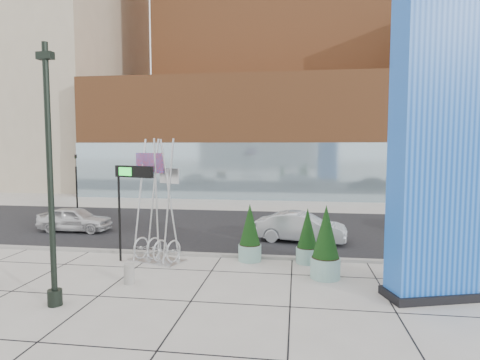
# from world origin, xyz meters

# --- Properties ---
(ground) EXTENTS (160.00, 160.00, 0.00)m
(ground) POSITION_xyz_m (0.00, 0.00, 0.00)
(ground) COLOR #9E9991
(ground) RESTS_ON ground
(street_asphalt) EXTENTS (80.00, 12.00, 0.02)m
(street_asphalt) POSITION_xyz_m (0.00, 10.00, 0.01)
(street_asphalt) COLOR black
(street_asphalt) RESTS_ON ground
(curb_edge) EXTENTS (80.00, 0.30, 0.12)m
(curb_edge) POSITION_xyz_m (0.00, 4.00, 0.06)
(curb_edge) COLOR gray
(curb_edge) RESTS_ON ground
(tower_podium) EXTENTS (34.00, 10.00, 11.00)m
(tower_podium) POSITION_xyz_m (1.00, 27.00, 5.50)
(tower_podium) COLOR brown
(tower_podium) RESTS_ON ground
(tower_glass_front) EXTENTS (34.00, 0.60, 5.00)m
(tower_glass_front) POSITION_xyz_m (1.00, 22.20, 2.50)
(tower_glass_front) COLOR #8CA5B2
(tower_glass_front) RESTS_ON ground
(building_beige_left) EXTENTS (18.00, 20.00, 34.00)m
(building_beige_left) POSITION_xyz_m (-26.00, 34.00, 17.00)
(building_beige_left) COLOR tan
(building_beige_left) RESTS_ON ground
(blue_pylon) EXTENTS (3.04, 2.01, 9.33)m
(blue_pylon) POSITION_xyz_m (8.31, 0.35, 4.51)
(blue_pylon) COLOR #0B43AE
(blue_pylon) RESTS_ON ground
(lamp_post) EXTENTS (0.49, 0.42, 7.64)m
(lamp_post) POSITION_xyz_m (-2.91, -1.86, 3.13)
(lamp_post) COLOR black
(lamp_post) RESTS_ON ground
(public_art_sculpture) EXTENTS (2.46, 1.80, 5.04)m
(public_art_sculpture) POSITION_xyz_m (-1.48, 3.00, 1.32)
(public_art_sculpture) COLOR silver
(public_art_sculpture) RESTS_ON ground
(concrete_bollard) EXTENTS (0.36, 0.36, 0.70)m
(concrete_bollard) POSITION_xyz_m (-1.50, 0.23, 0.35)
(concrete_bollard) COLOR gray
(concrete_bollard) RESTS_ON ground
(overhead_street_sign) EXTENTS (1.80, 0.79, 3.94)m
(overhead_street_sign) POSITION_xyz_m (-2.33, 2.80, 3.38)
(overhead_street_sign) COLOR black
(overhead_street_sign) RESTS_ON ground
(round_planter_east) EXTENTS (0.90, 0.90, 2.24)m
(round_planter_east) POSITION_xyz_m (4.60, 3.60, 1.06)
(round_planter_east) COLOR #8ABBB0
(round_planter_east) RESTS_ON ground
(round_planter_mid) EXTENTS (1.06, 1.06, 2.65)m
(round_planter_mid) POSITION_xyz_m (5.20, 1.80, 1.25)
(round_planter_mid) COLOR #8ABBB0
(round_planter_mid) RESTS_ON ground
(round_planter_west) EXTENTS (0.95, 0.95, 2.38)m
(round_planter_west) POSITION_xyz_m (2.27, 3.60, 1.12)
(round_planter_west) COLOR #8ABBB0
(round_planter_west) RESTS_ON ground
(car_white_west) EXTENTS (3.99, 1.66, 1.35)m
(car_white_west) POSITION_xyz_m (-7.96, 7.84, 0.67)
(car_white_west) COLOR silver
(car_white_west) RESTS_ON ground
(car_silver_mid) EXTENTS (4.57, 2.23, 1.44)m
(car_silver_mid) POSITION_xyz_m (4.38, 7.14, 0.72)
(car_silver_mid) COLOR #B4B7BC
(car_silver_mid) RESTS_ON ground
(car_dark_east) EXTENTS (4.62, 2.36, 1.28)m
(car_dark_east) POSITION_xyz_m (11.84, 11.10, 0.64)
(car_dark_east) COLOR black
(car_dark_east) RESTS_ON ground
(traffic_signal) EXTENTS (0.15, 0.18, 4.10)m
(traffic_signal) POSITION_xyz_m (-12.00, 15.00, 2.30)
(traffic_signal) COLOR black
(traffic_signal) RESTS_ON ground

